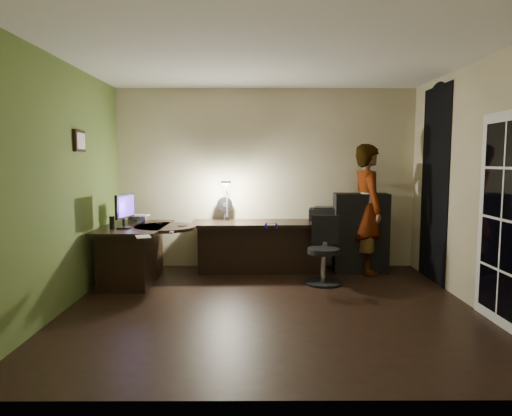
{
  "coord_description": "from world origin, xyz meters",
  "views": [
    {
      "loc": [
        -0.17,
        -4.93,
        1.62
      ],
      "look_at": [
        -0.15,
        1.05,
        1.0
      ],
      "focal_mm": 32.0,
      "sensor_mm": 36.0,
      "label": 1
    }
  ],
  "objects_px": {
    "monitor": "(124,216)",
    "office_chair": "(324,251)",
    "cabinet": "(361,233)",
    "person": "(368,209)",
    "desk_right": "(259,247)",
    "desk_left": "(135,254)"
  },
  "relations": [
    {
      "from": "cabinet",
      "to": "office_chair",
      "type": "distance_m",
      "value": 0.94
    },
    {
      "from": "desk_right",
      "to": "cabinet",
      "type": "relative_size",
      "value": 1.71
    },
    {
      "from": "desk_right",
      "to": "office_chair",
      "type": "height_order",
      "value": "office_chair"
    },
    {
      "from": "office_chair",
      "to": "desk_right",
      "type": "bearing_deg",
      "value": 155.54
    },
    {
      "from": "office_chair",
      "to": "person",
      "type": "distance_m",
      "value": 1.07
    },
    {
      "from": "person",
      "to": "office_chair",
      "type": "bearing_deg",
      "value": 123.14
    },
    {
      "from": "monitor",
      "to": "office_chair",
      "type": "xyz_separation_m",
      "value": [
        2.57,
        0.14,
        -0.48
      ]
    },
    {
      "from": "monitor",
      "to": "person",
      "type": "height_order",
      "value": "person"
    },
    {
      "from": "desk_left",
      "to": "person",
      "type": "relative_size",
      "value": 0.71
    },
    {
      "from": "desk_right",
      "to": "person",
      "type": "xyz_separation_m",
      "value": [
        1.56,
        -0.05,
        0.56
      ]
    },
    {
      "from": "desk_right",
      "to": "monitor",
      "type": "bearing_deg",
      "value": -156.51
    },
    {
      "from": "desk_right",
      "to": "monitor",
      "type": "xyz_separation_m",
      "value": [
        -1.74,
        -0.8,
        0.56
      ]
    },
    {
      "from": "cabinet",
      "to": "monitor",
      "type": "distance_m",
      "value": 3.33
    },
    {
      "from": "monitor",
      "to": "office_chair",
      "type": "distance_m",
      "value": 2.62
    },
    {
      "from": "desk_left",
      "to": "monitor",
      "type": "relative_size",
      "value": 2.76
    },
    {
      "from": "person",
      "to": "desk_left",
      "type": "bearing_deg",
      "value": 92.09
    },
    {
      "from": "cabinet",
      "to": "person",
      "type": "distance_m",
      "value": 0.37
    },
    {
      "from": "cabinet",
      "to": "office_chair",
      "type": "height_order",
      "value": "cabinet"
    },
    {
      "from": "desk_left",
      "to": "person",
      "type": "distance_m",
      "value": 3.31
    },
    {
      "from": "person",
      "to": "desk_right",
      "type": "bearing_deg",
      "value": 80.81
    },
    {
      "from": "monitor",
      "to": "desk_left",
      "type": "bearing_deg",
      "value": 80.82
    },
    {
      "from": "cabinet",
      "to": "person",
      "type": "relative_size",
      "value": 0.62
    }
  ]
}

